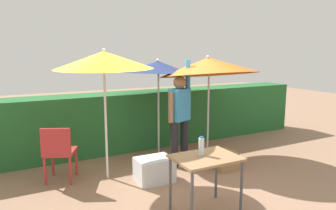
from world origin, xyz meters
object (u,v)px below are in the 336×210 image
Objects in this scene: umbrella_rainbow at (158,68)px; folding_table at (206,163)px; crate_cardboard at (224,160)px; chair_plastic at (59,150)px; cooler_box at (154,170)px; umbrella_orange at (104,60)px; bottle_water at (201,146)px; umbrella_yellow at (208,66)px; person_vendor at (179,114)px.

folding_table is (-0.51, -2.41, -1.07)m from umbrella_rainbow.
chair_plastic is at bearing 163.53° from crate_cardboard.
umbrella_rainbow is 2.08m from cooler_box.
crate_cardboard is at bearing -4.98° from cooler_box.
umbrella_orange is at bearing 143.79° from cooler_box.
chair_plastic is 1.58× the size of cooler_box.
bottle_water reaches higher than cooler_box.
umbrella_rainbow reaches higher than crate_cardboard.
chair_plastic is at bearing -163.73° from umbrella_rainbow.
cooler_box is at bearing 175.02° from crate_cardboard.
umbrella_yellow reaches higher than crate_cardboard.
person_vendor is (-0.73, -0.19, -0.81)m from umbrella_yellow.
bottle_water is (-0.56, -1.54, -0.09)m from person_vendor.
umbrella_orange is 1.63m from person_vendor.
umbrella_orange is (-1.29, -0.78, 0.17)m from umbrella_rainbow.
umbrella_yellow is at bearing 54.88° from folding_table.
crate_cardboard is at bearing -16.47° from chair_plastic.
cooler_box is 1.52× the size of crate_cardboard.
umbrella_rainbow is 2.54m from bottle_water.
umbrella_rainbow is 1.02× the size of person_vendor.
umbrella_yellow is at bearing -0.39° from chair_plastic.
person_vendor reaches higher than cooler_box.
bottle_water reaches higher than crate_cardboard.
chair_plastic reaches higher than folding_table.
umbrella_yellow is at bearing 5.16° from umbrella_orange.
umbrella_rainbow is 2.14m from crate_cardboard.
umbrella_rainbow reaches higher than bottle_water.
umbrella_yellow is (0.76, -0.60, 0.03)m from umbrella_rainbow.
umbrella_yellow is (2.05, 0.19, -0.14)m from umbrella_orange.
chair_plastic is 1.51m from cooler_box.
umbrella_rainbow is 0.95× the size of umbrella_yellow.
bottle_water is (-1.14, -0.98, 0.68)m from crate_cardboard.
umbrella_rainbow reaches higher than chair_plastic.
umbrella_yellow is 3.59× the size of cooler_box.
person_vendor reaches higher than bottle_water.
umbrella_orange is at bearing 163.45° from crate_cardboard.
chair_plastic is 2.30m from bottle_water.
umbrella_orange reaches higher than cooler_box.
person_vendor is 2.35× the size of folding_table.
umbrella_rainbow is 7.97× the size of bottle_water.
umbrella_yellow is at bearing -38.12° from umbrella_rainbow.
umbrella_yellow is 2.53× the size of folding_table.
umbrella_orange is at bearing 179.62° from person_vendor.
person_vendor is at bearing -0.38° from umbrella_orange.
crate_cardboard is (0.61, -1.35, -1.55)m from umbrella_rainbow.
umbrella_orange is at bearing 115.51° from folding_table.
umbrella_rainbow is at bearing 141.88° from umbrella_yellow.
crate_cardboard is at bearing -43.95° from person_vendor.
umbrella_orange is 1.86m from cooler_box.
person_vendor is 5.06× the size of crate_cardboard.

